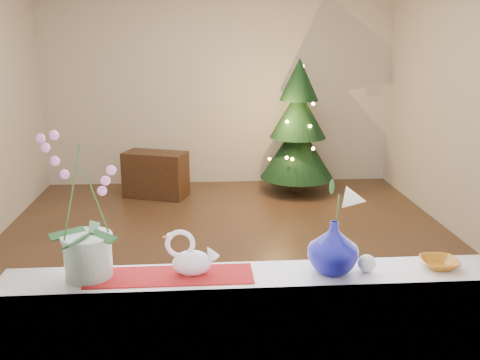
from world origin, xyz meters
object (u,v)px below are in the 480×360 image
at_px(orchid_pot, 84,207).
at_px(blue_vase, 333,243).
at_px(paperweight, 367,263).
at_px(swan, 192,254).
at_px(xmas_tree, 298,127).
at_px(amber_dish, 439,264).
at_px(side_table, 156,175).

distance_m(orchid_pot, blue_vase, 1.05).
height_order(orchid_pot, paperweight, orchid_pot).
bearing_deg(paperweight, blue_vase, 173.85).
bearing_deg(swan, paperweight, -14.11).
bearing_deg(xmas_tree, amber_dish, -91.98).
distance_m(orchid_pot, amber_dish, 1.54).
distance_m(swan, side_table, 4.32).
distance_m(amber_dish, side_table, 4.57).
bearing_deg(orchid_pot, paperweight, -1.67).
xyz_separation_m(amber_dish, xmas_tree, (0.15, 4.31, -0.11)).
bearing_deg(orchid_pot, side_table, 91.09).
height_order(amber_dish, side_table, amber_dish).
distance_m(paperweight, side_table, 4.49).
relative_size(swan, side_table, 0.31).
relative_size(paperweight, side_table, 0.11).
bearing_deg(side_table, swan, -63.48).
bearing_deg(side_table, blue_vase, -55.65).
height_order(paperweight, xmas_tree, xmas_tree).
bearing_deg(orchid_pot, amber_dish, -0.49).
bearing_deg(blue_vase, xmas_tree, 81.72).
relative_size(orchid_pot, side_table, 0.84).
bearing_deg(blue_vase, orchid_pot, 178.97).
relative_size(blue_vase, amber_dish, 1.89).
height_order(blue_vase, paperweight, blue_vase).
xyz_separation_m(blue_vase, xmas_tree, (0.63, 4.32, -0.22)).
distance_m(orchid_pot, paperweight, 1.21).
relative_size(orchid_pot, swan, 2.76).
xyz_separation_m(orchid_pot, paperweight, (1.18, -0.03, -0.27)).
relative_size(orchid_pot, xmas_tree, 0.38).
bearing_deg(xmas_tree, paperweight, -96.35).
xyz_separation_m(orchid_pot, side_table, (-0.08, 4.22, -0.95)).
bearing_deg(blue_vase, swan, 178.70).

